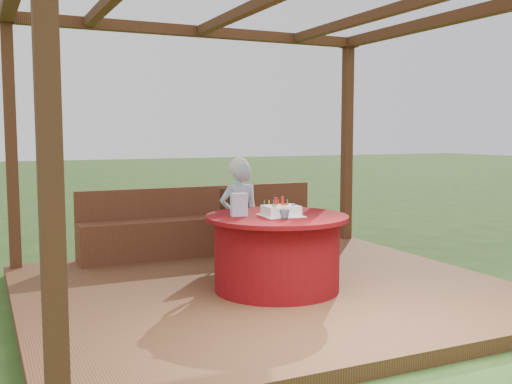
# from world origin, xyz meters

# --- Properties ---
(ground) EXTENTS (60.00, 60.00, 0.00)m
(ground) POSITION_xyz_m (0.00, 0.00, 0.00)
(ground) COLOR #284717
(ground) RESTS_ON ground
(deck) EXTENTS (4.50, 4.00, 0.12)m
(deck) POSITION_xyz_m (0.00, 0.00, 0.06)
(deck) COLOR brown
(deck) RESTS_ON ground
(pergola) EXTENTS (4.50, 4.00, 2.72)m
(pergola) POSITION_xyz_m (0.00, 0.00, 2.41)
(pergola) COLOR brown
(pergola) RESTS_ON deck
(bench) EXTENTS (3.00, 0.42, 0.80)m
(bench) POSITION_xyz_m (0.00, 1.72, 0.38)
(bench) COLOR brown
(bench) RESTS_ON deck
(table) EXTENTS (1.32, 1.32, 0.70)m
(table) POSITION_xyz_m (0.03, -0.15, 0.48)
(table) COLOR maroon
(table) RESTS_ON deck
(chair) EXTENTS (0.46, 0.46, 0.84)m
(chair) POSITION_xyz_m (0.18, 1.03, 0.58)
(chair) COLOR #321A10
(chair) RESTS_ON deck
(elderly_woman) EXTENTS (0.43, 0.29, 1.21)m
(elderly_woman) POSITION_xyz_m (-0.03, 0.59, 0.73)
(elderly_woman) COLOR #91BAD7
(elderly_woman) RESTS_ON deck
(birthday_cake) EXTENTS (0.38, 0.38, 0.17)m
(birthday_cake) POSITION_xyz_m (0.04, -0.21, 0.87)
(birthday_cake) COLOR white
(birthday_cake) RESTS_ON table
(gift_bag) EXTENTS (0.16, 0.12, 0.21)m
(gift_bag) POSITION_xyz_m (-0.31, -0.05, 0.92)
(gift_bag) COLOR #DF90C8
(gift_bag) RESTS_ON table
(drinking_glass) EXTENTS (0.12, 0.12, 0.09)m
(drinking_glass) POSITION_xyz_m (-0.04, -0.42, 0.86)
(drinking_glass) COLOR silver
(drinking_glass) RESTS_ON table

